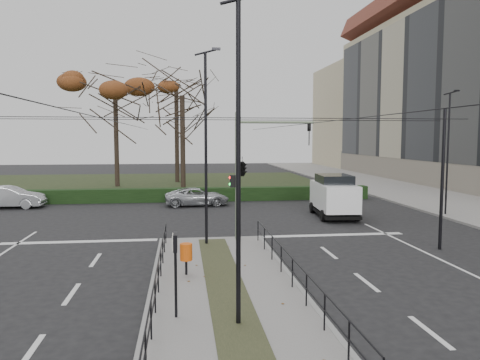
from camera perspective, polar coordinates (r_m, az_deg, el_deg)
The scene contains 19 objects.
ground at distance 17.17m, azimuth -2.49°, elevation -10.93°, with size 140.00×140.00×0.00m, color black.
median_island at distance 14.77m, azimuth -1.69°, elevation -13.35°, with size 4.40×15.00×0.14m, color slate.
sidewalk_east at distance 43.27m, azimuth 19.47°, elevation -1.34°, with size 8.00×90.00×0.14m, color slate.
park at distance 48.90m, azimuth -12.56°, elevation -0.47°, with size 38.00×26.00×0.10m, color black.
hedge at distance 35.61m, azimuth -14.61°, elevation -1.86°, with size 38.00×1.00×1.00m, color black.
median_railing at distance 14.41m, azimuth -1.66°, elevation -10.06°, with size 4.14×13.24×0.92m.
catenary at distance 18.16m, azimuth -2.94°, elevation 0.94°, with size 20.00×34.00×6.00m.
traffic_light at distance 21.17m, azimuth 0.54°, elevation 1.74°, with size 3.92×2.25×5.76m.
litter_bin at distance 16.06m, azimuth -6.59°, elevation -8.76°, with size 0.42×0.42×1.06m.
info_panel at distance 12.18m, azimuth -7.91°, elevation -8.63°, with size 0.12×0.57×2.20m.
streetlamp_median_near at distance 11.31m, azimuth -0.11°, elevation 2.51°, with size 0.67×0.14×8.05m.
streetlamp_median_far at distance 20.15m, azimuth -4.13°, elevation 4.19°, with size 0.70×0.14×8.41m.
streetlamp_sidewalk at distance 30.77m, azimuth 24.03°, elevation 3.19°, with size 0.62×0.13×7.45m.
parked_car_second at distance 35.29m, azimuth -26.29°, elevation -1.89°, with size 1.57×4.51×1.49m, color #A4A7AC.
parked_car_fourth at distance 32.99m, azimuth -5.25°, elevation -2.05°, with size 2.07×4.48×1.24m, color #A4A7AC.
white_van at distance 28.72m, azimuth 11.38°, elevation -1.80°, with size 2.50×4.98×2.55m.
rust_tree at distance 46.64m, azimuth -14.98°, elevation 10.58°, with size 9.92×9.92×12.10m.
bare_tree_center at distance 49.80m, azimuth -7.78°, elevation 10.62°, with size 9.22×9.22×13.50m.
bare_tree_near at distance 42.30m, azimuth -7.05°, elevation 9.35°, with size 6.71×6.71×11.14m.
Camera 1 is at (-1.30, -16.44, 4.76)m, focal length 35.00 mm.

